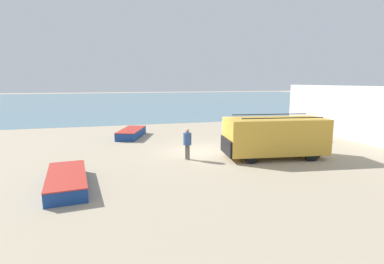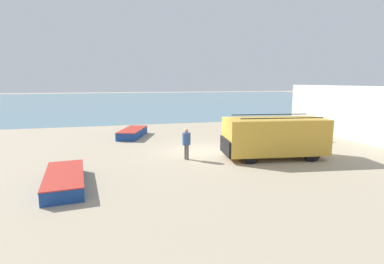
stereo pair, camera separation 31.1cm
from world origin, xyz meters
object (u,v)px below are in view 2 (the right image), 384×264
object	(u,v)px
fishing_rowboat_0	(133,133)
fishing_rowboat_2	(257,130)
fisherman_2	(302,125)
parked_van	(274,136)
fishing_rowboat_1	(65,179)
fisherman_1	(226,128)
fisherman_0	(186,141)

from	to	relation	value
fishing_rowboat_0	fishing_rowboat_2	xyz separation A→B (m)	(9.27, -1.30, 0.02)
fishing_rowboat_0	fisherman_2	distance (m)	11.92
fishing_rowboat_0	parked_van	bearing A→B (deg)	-121.17
parked_van	fishing_rowboat_1	bearing A→B (deg)	17.24
parked_van	fisherman_2	world-z (taller)	parked_van
fishing_rowboat_2	fisherman_1	size ratio (longest dim) A/B	2.12
fishing_rowboat_2	parked_van	bearing A→B (deg)	-103.37
fishing_rowboat_0	fishing_rowboat_2	bearing A→B (deg)	-78.72
fisherman_2	fisherman_0	bearing A→B (deg)	-131.24
fishing_rowboat_1	fishing_rowboat_2	bearing A→B (deg)	-61.51
fisherman_0	fisherman_1	xyz separation A→B (m)	(3.20, 2.72, 0.13)
parked_van	fisherman_0	size ratio (longest dim) A/B	3.42
fisherman_2	parked_van	bearing A→B (deg)	-108.62
fishing_rowboat_0	fishing_rowboat_2	distance (m)	9.36
fisherman_0	parked_van	bearing A→B (deg)	149.37
parked_van	fishing_rowboat_0	bearing A→B (deg)	-43.17
fishing_rowboat_2	fisherman_0	distance (m)	9.27
fishing_rowboat_0	fisherman_0	bearing A→B (deg)	-143.67
fisherman_0	fisherman_1	size ratio (longest dim) A/B	0.88
parked_van	fisherman_2	distance (m)	5.97
fisherman_1	fishing_rowboat_2	bearing A→B (deg)	64.87
fishing_rowboat_2	fisherman_2	bearing A→B (deg)	-49.54
parked_van	fishing_rowboat_2	bearing A→B (deg)	-103.03
fishing_rowboat_0	fisherman_1	distance (m)	7.17
fisherman_0	fisherman_2	size ratio (longest dim) A/B	0.95
fisherman_0	fishing_rowboat_1	bearing A→B (deg)	5.30
parked_van	fisherman_0	distance (m)	4.57
fisherman_0	fisherman_2	bearing A→B (deg)	179.52
fishing_rowboat_2	fisherman_2	size ratio (longest dim) A/B	2.29
fishing_rowboat_0	fishing_rowboat_1	bearing A→B (deg)	-178.73
fishing_rowboat_0	fishing_rowboat_2	size ratio (longest dim) A/B	1.15
fishing_rowboat_1	fishing_rowboat_0	bearing A→B (deg)	-24.07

